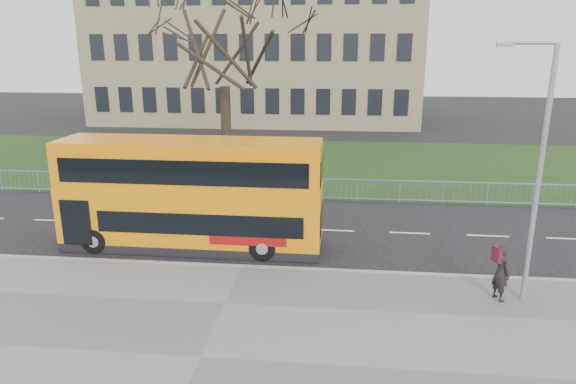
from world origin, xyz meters
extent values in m
plane|color=black|center=(0.00, 0.00, 0.00)|extent=(120.00, 120.00, 0.00)
cube|color=slate|center=(0.00, -6.75, 0.06)|extent=(80.00, 10.50, 0.12)
cube|color=gray|center=(0.00, -1.55, 0.07)|extent=(80.00, 0.20, 0.14)
cube|color=#193312|center=(0.00, 14.30, 0.04)|extent=(80.00, 15.40, 0.08)
cube|color=#847553|center=(-5.00, 35.00, 7.00)|extent=(30.00, 15.00, 14.00)
cube|color=orange|center=(-2.15, 0.29, 1.20)|extent=(9.41, 2.29, 1.74)
cube|color=orange|center=(-2.15, 0.29, 2.22)|extent=(9.41, 2.29, 0.30)
cube|color=orange|center=(-2.15, 0.29, 3.15)|extent=(9.36, 2.25, 1.57)
cube|color=black|center=(-1.62, -0.85, 1.27)|extent=(7.25, 0.08, 0.76)
cube|color=black|center=(-2.16, -0.82, 3.08)|extent=(8.64, 0.09, 0.85)
cylinder|color=black|center=(-5.51, -0.70, 0.47)|extent=(0.93, 0.26, 0.93)
cylinder|color=black|center=(0.57, -0.74, 0.47)|extent=(0.93, 0.26, 0.93)
imported|color=black|center=(7.81, -3.07, 0.96)|extent=(0.61, 0.72, 1.68)
cylinder|color=#92949A|center=(8.52, -3.00, 3.69)|extent=(0.14, 0.14, 7.13)
cylinder|color=#92949A|center=(7.90, -2.91, 7.25)|extent=(1.25, 0.26, 0.09)
cube|color=#92949A|center=(7.28, -2.82, 7.21)|extent=(0.42, 0.22, 0.11)
camera|label=1|loc=(3.13, -17.03, 7.21)|focal=32.00mm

